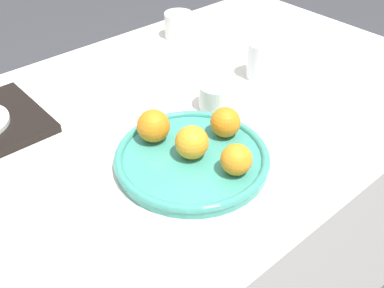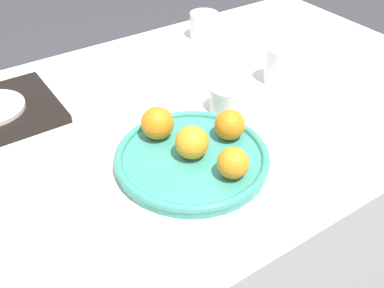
{
  "view_description": "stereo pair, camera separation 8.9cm",
  "coord_description": "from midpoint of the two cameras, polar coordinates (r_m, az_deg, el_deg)",
  "views": [
    {
      "loc": [
        -0.53,
        -0.7,
        1.3
      ],
      "look_at": [
        -0.07,
        -0.17,
        0.76
      ],
      "focal_mm": 42.0,
      "sensor_mm": 36.0,
      "label": 1
    },
    {
      "loc": [
        -0.46,
        -0.75,
        1.3
      ],
      "look_at": [
        -0.07,
        -0.17,
        0.76
      ],
      "focal_mm": 42.0,
      "sensor_mm": 36.0,
      "label": 2
    }
  ],
  "objects": [
    {
      "name": "orange_0",
      "position": [
        0.88,
        -2.88,
        0.1
      ],
      "size": [
        0.07,
        0.07,
        0.07
      ],
      "color": "orange",
      "rests_on": "fruit_platter"
    },
    {
      "name": "orange_3",
      "position": [
        0.94,
        1.59,
        2.68
      ],
      "size": [
        0.06,
        0.06,
        0.06
      ],
      "color": "orange",
      "rests_on": "fruit_platter"
    },
    {
      "name": "fruit_platter",
      "position": [
        0.91,
        -2.79,
        -1.87
      ],
      "size": [
        0.32,
        0.32,
        0.03
      ],
      "color": "teal",
      "rests_on": "table"
    },
    {
      "name": "cup_1",
      "position": [
        1.07,
        0.69,
        5.96
      ],
      "size": [
        0.08,
        0.08,
        0.06
      ],
      "color": "white",
      "rests_on": "table"
    },
    {
      "name": "table",
      "position": [
        1.29,
        -4.9,
        -9.54
      ],
      "size": [
        1.57,
        0.89,
        0.71
      ],
      "color": "silver",
      "rests_on": "ground_plane"
    },
    {
      "name": "cup_0",
      "position": [
        1.43,
        -3.55,
        14.8
      ],
      "size": [
        0.09,
        0.09,
        0.08
      ],
      "color": "white",
      "rests_on": "table"
    },
    {
      "name": "orange_2",
      "position": [
        0.85,
        2.68,
        -2.1
      ],
      "size": [
        0.06,
        0.06,
        0.06
      ],
      "color": "orange",
      "rests_on": "fruit_platter"
    },
    {
      "name": "orange_1",
      "position": [
        0.93,
        -7.64,
        2.2
      ],
      "size": [
        0.07,
        0.07,
        0.07
      ],
      "color": "orange",
      "rests_on": "fruit_platter"
    },
    {
      "name": "water_glass",
      "position": [
        1.2,
        6.72,
        10.46
      ],
      "size": [
        0.08,
        0.08,
        0.1
      ],
      "color": "silver",
      "rests_on": "table"
    }
  ]
}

